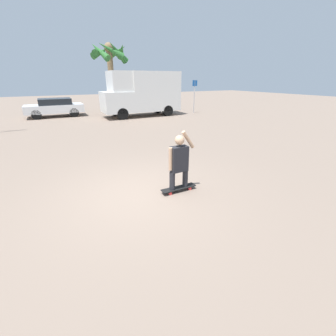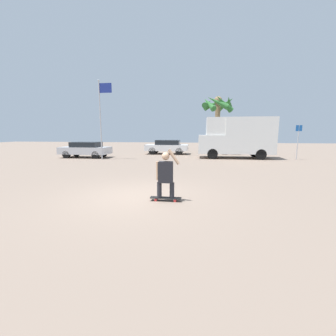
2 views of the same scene
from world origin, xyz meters
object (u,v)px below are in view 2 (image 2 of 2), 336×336
(person_skateboarder, at_px, (166,173))
(parked_car_white, at_px, (167,146))
(street_sign, at_px, (298,138))
(palm_tree_near_van, at_px, (218,108))
(skateboard, at_px, (166,198))
(parked_car_silver, at_px, (86,149))
(camper_van, at_px, (237,137))
(flagpole, at_px, (101,113))

(person_skateboarder, bearing_deg, parked_car_white, 97.90)
(person_skateboarder, height_order, street_sign, street_sign)
(person_skateboarder, distance_m, palm_tree_near_van, 16.38)
(skateboard, distance_m, parked_car_silver, 13.75)
(parked_car_white, height_order, street_sign, street_sign)
(camper_van, relative_size, street_sign, 2.24)
(flagpole, relative_size, street_sign, 2.27)
(skateboard, distance_m, street_sign, 14.42)
(skateboard, distance_m, camper_van, 12.91)
(person_skateboarder, height_order, flagpole, flagpole)
(street_sign, bearing_deg, person_skateboarder, -125.51)
(person_skateboarder, xyz_separation_m, parked_car_white, (-2.08, 14.97, -0.13))
(flagpole, bearing_deg, skateboard, -57.41)
(parked_car_white, height_order, palm_tree_near_van, palm_tree_near_van)
(camper_van, bearing_deg, palm_tree_near_van, 110.14)
(camper_van, distance_m, flagpole, 10.69)
(skateboard, xyz_separation_m, palm_tree_near_van, (2.65, 15.77, 4.29))
(parked_car_white, bearing_deg, person_skateboarder, -82.10)
(skateboard, relative_size, flagpole, 0.16)
(parked_car_silver, distance_m, palm_tree_near_van, 12.53)
(parked_car_white, bearing_deg, palm_tree_near_van, 9.62)
(skateboard, relative_size, palm_tree_near_van, 0.17)
(person_skateboarder, height_order, camper_van, camper_van)
(flagpole, bearing_deg, parked_car_silver, 152.62)
(parked_car_silver, bearing_deg, skateboard, -52.76)
(skateboard, height_order, flagpole, flagpole)
(skateboard, height_order, parked_car_silver, parked_car_silver)
(palm_tree_near_van, xyz_separation_m, street_sign, (5.68, -4.10, -2.72))
(flagpole, xyz_separation_m, street_sign, (14.66, 1.76, -1.82))
(skateboard, relative_size, camper_van, 0.16)
(flagpole, bearing_deg, palm_tree_near_van, 33.14)
(person_skateboarder, bearing_deg, skateboard, -0.00)
(camper_van, height_order, street_sign, camper_van)
(skateboard, bearing_deg, flagpole, 122.59)
(skateboard, height_order, person_skateboarder, person_skateboarder)
(skateboard, xyz_separation_m, flagpole, (-6.33, 9.91, 3.39))
(skateboard, relative_size, street_sign, 0.36)
(palm_tree_near_van, bearing_deg, camper_van, -69.86)
(parked_car_silver, height_order, street_sign, street_sign)
(skateboard, distance_m, parked_car_white, 15.13)
(person_skateboarder, relative_size, street_sign, 0.57)
(palm_tree_near_van, distance_m, flagpole, 10.77)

